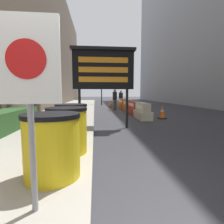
{
  "coord_description": "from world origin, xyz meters",
  "views": [
    {
      "loc": [
        0.05,
        -2.0,
        1.35
      ],
      "look_at": [
        1.09,
        8.49,
        0.2
      ],
      "focal_mm": 28.0,
      "sensor_mm": 36.0,
      "label": 1
    }
  ],
  "objects_px": {
    "warning_sign": "(28,77)",
    "jersey_barrier_cream": "(142,112)",
    "pedestrian_passerby": "(121,97)",
    "barrel_drum_foreground": "(52,145)",
    "traffic_light_near_curb": "(101,80)",
    "jersey_barrier_red_striped": "(134,108)",
    "traffic_cone_mid": "(162,112)",
    "traffic_cone_near": "(111,104)",
    "pedestrian_worker": "(115,98)",
    "jersey_barrier_orange_near": "(122,104)",
    "barrel_drum_middle": "(67,130)",
    "barrel_drum_back": "(72,122)",
    "message_board": "(103,70)",
    "jersey_barrier_orange_far": "(127,106)"
  },
  "relations": [
    {
      "from": "traffic_cone_near",
      "to": "traffic_cone_mid",
      "type": "height_order",
      "value": "traffic_cone_mid"
    },
    {
      "from": "barrel_drum_middle",
      "to": "jersey_barrier_orange_near",
      "type": "relative_size",
      "value": 0.49
    },
    {
      "from": "jersey_barrier_red_striped",
      "to": "barrel_drum_back",
      "type": "bearing_deg",
      "value": -115.4
    },
    {
      "from": "jersey_barrier_cream",
      "to": "pedestrian_worker",
      "type": "height_order",
      "value": "pedestrian_worker"
    },
    {
      "from": "jersey_barrier_orange_far",
      "to": "pedestrian_worker",
      "type": "height_order",
      "value": "pedestrian_worker"
    },
    {
      "from": "jersey_barrier_orange_far",
      "to": "jersey_barrier_red_striped",
      "type": "bearing_deg",
      "value": -90.0
    },
    {
      "from": "warning_sign",
      "to": "pedestrian_passerby",
      "type": "height_order",
      "value": "warning_sign"
    },
    {
      "from": "jersey_barrier_cream",
      "to": "jersey_barrier_orange_far",
      "type": "distance_m",
      "value": 4.24
    },
    {
      "from": "jersey_barrier_orange_near",
      "to": "pedestrian_worker",
      "type": "bearing_deg",
      "value": -116.67
    },
    {
      "from": "message_board",
      "to": "jersey_barrier_cream",
      "type": "distance_m",
      "value": 3.63
    },
    {
      "from": "message_board",
      "to": "pedestrian_passerby",
      "type": "height_order",
      "value": "message_board"
    },
    {
      "from": "barrel_drum_foreground",
      "to": "pedestrian_passerby",
      "type": "bearing_deg",
      "value": 78.24
    },
    {
      "from": "barrel_drum_middle",
      "to": "barrel_drum_back",
      "type": "relative_size",
      "value": 1.0
    },
    {
      "from": "traffic_cone_mid",
      "to": "warning_sign",
      "type": "bearing_deg",
      "value": -120.26
    },
    {
      "from": "jersey_barrier_red_striped",
      "to": "pedestrian_passerby",
      "type": "xyz_separation_m",
      "value": [
        0.41,
        8.3,
        0.59
      ]
    },
    {
      "from": "barrel_drum_middle",
      "to": "jersey_barrier_orange_far",
      "type": "relative_size",
      "value": 0.47
    },
    {
      "from": "warning_sign",
      "to": "traffic_light_near_curb",
      "type": "height_order",
      "value": "traffic_light_near_curb"
    },
    {
      "from": "message_board",
      "to": "jersey_barrier_red_striped",
      "type": "distance_m",
      "value": 5.2
    },
    {
      "from": "barrel_drum_foreground",
      "to": "jersey_barrier_cream",
      "type": "relative_size",
      "value": 0.54
    },
    {
      "from": "pedestrian_worker",
      "to": "traffic_light_near_curb",
      "type": "bearing_deg",
      "value": -154.24
    },
    {
      "from": "barrel_drum_foreground",
      "to": "pedestrian_passerby",
      "type": "distance_m",
      "value": 17.17
    },
    {
      "from": "jersey_barrier_red_striped",
      "to": "traffic_cone_mid",
      "type": "xyz_separation_m",
      "value": [
        1.06,
        -2.11,
        -0.01
      ]
    },
    {
      "from": "barrel_drum_foreground",
      "to": "traffic_light_near_curb",
      "type": "height_order",
      "value": "traffic_light_near_curb"
    },
    {
      "from": "jersey_barrier_cream",
      "to": "pedestrian_worker",
      "type": "distance_m",
      "value": 5.02
    },
    {
      "from": "traffic_cone_near",
      "to": "pedestrian_passerby",
      "type": "distance_m",
      "value": 3.0
    },
    {
      "from": "traffic_light_near_curb",
      "to": "jersey_barrier_cream",
      "type": "bearing_deg",
      "value": -80.85
    },
    {
      "from": "jersey_barrier_cream",
      "to": "pedestrian_passerby",
      "type": "xyz_separation_m",
      "value": [
        0.41,
        10.39,
        0.58
      ]
    },
    {
      "from": "message_board",
      "to": "jersey_barrier_orange_far",
      "type": "relative_size",
      "value": 1.53
    },
    {
      "from": "traffic_cone_near",
      "to": "traffic_light_near_curb",
      "type": "bearing_deg",
      "value": 104.79
    },
    {
      "from": "jersey_barrier_orange_near",
      "to": "traffic_cone_mid",
      "type": "height_order",
      "value": "jersey_barrier_orange_near"
    },
    {
      "from": "jersey_barrier_orange_near",
      "to": "traffic_light_near_curb",
      "type": "height_order",
      "value": "traffic_light_near_curb"
    },
    {
      "from": "jersey_barrier_red_striped",
      "to": "traffic_cone_near",
      "type": "distance_m",
      "value": 5.78
    },
    {
      "from": "warning_sign",
      "to": "pedestrian_passerby",
      "type": "bearing_deg",
      "value": 78.69
    },
    {
      "from": "barrel_drum_back",
      "to": "warning_sign",
      "type": "height_order",
      "value": "warning_sign"
    },
    {
      "from": "jersey_barrier_orange_near",
      "to": "traffic_cone_mid",
      "type": "xyz_separation_m",
      "value": [
        1.06,
        -6.7,
        -0.02
      ]
    },
    {
      "from": "message_board",
      "to": "traffic_light_near_curb",
      "type": "bearing_deg",
      "value": 88.09
    },
    {
      "from": "traffic_light_near_curb",
      "to": "pedestrian_worker",
      "type": "relative_size",
      "value": 2.25
    },
    {
      "from": "traffic_light_near_curb",
      "to": "jersey_barrier_orange_near",
      "type": "bearing_deg",
      "value": -66.71
    },
    {
      "from": "barrel_drum_middle",
      "to": "traffic_cone_near",
      "type": "xyz_separation_m",
      "value": [
        2.08,
        13.2,
        -0.29
      ]
    },
    {
      "from": "warning_sign",
      "to": "jersey_barrier_cream",
      "type": "height_order",
      "value": "warning_sign"
    },
    {
      "from": "barrel_drum_foreground",
      "to": "message_board",
      "type": "xyz_separation_m",
      "value": [
        0.94,
        4.15,
        1.6
      ]
    },
    {
      "from": "jersey_barrier_orange_near",
      "to": "traffic_light_near_curb",
      "type": "xyz_separation_m",
      "value": [
        -1.72,
        3.99,
        2.37
      ]
    },
    {
      "from": "jersey_barrier_red_striped",
      "to": "jersey_barrier_orange_far",
      "type": "xyz_separation_m",
      "value": [
        0.0,
        2.15,
        0.01
      ]
    },
    {
      "from": "jersey_barrier_red_striped",
      "to": "pedestrian_worker",
      "type": "distance_m",
      "value": 3.01
    },
    {
      "from": "jersey_barrier_cream",
      "to": "traffic_cone_mid",
      "type": "height_order",
      "value": "jersey_barrier_cream"
    },
    {
      "from": "warning_sign",
      "to": "traffic_cone_mid",
      "type": "distance_m",
      "value": 8.34
    },
    {
      "from": "barrel_drum_back",
      "to": "jersey_barrier_red_striped",
      "type": "bearing_deg",
      "value": 64.6
    },
    {
      "from": "barrel_drum_middle",
      "to": "jersey_barrier_cream",
      "type": "relative_size",
      "value": 0.54
    },
    {
      "from": "warning_sign",
      "to": "message_board",
      "type": "relative_size",
      "value": 0.64
    },
    {
      "from": "jersey_barrier_orange_far",
      "to": "pedestrian_worker",
      "type": "bearing_deg",
      "value": 143.56
    }
  ]
}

